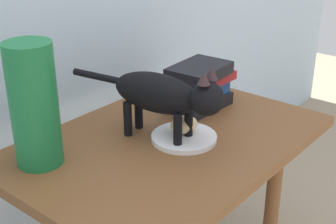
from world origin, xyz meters
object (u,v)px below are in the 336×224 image
Objects in this scene: cat at (166,95)px; book_stack at (199,86)px; plate at (184,137)px; bread_roll at (184,125)px; side_table at (168,164)px; green_vase at (34,105)px.

cat is 0.25m from book_stack.
plate is 2.27× the size of bread_roll.
book_stack is (0.23, 0.06, 0.16)m from side_table.
green_vase is (-0.30, 0.16, 0.02)m from cat.
green_vase is (-0.31, 0.16, 0.24)m from side_table.
bread_roll is 0.11m from cat.
book_stack is at bearing 15.50° from side_table.
book_stack is at bearing 14.70° from cat.
cat is at bearing -165.30° from book_stack.
side_table is at bearing -164.50° from book_stack.
plate is 0.38× the size of cat.
side_table is at bearing 137.31° from bread_roll.
bread_roll is 0.22m from book_stack.
book_stack is (0.19, 0.09, 0.03)m from bread_roll.
cat is (-0.03, 0.04, 0.13)m from plate.
book_stack reaches higher than plate.
green_vase is (-0.53, 0.10, 0.08)m from book_stack.
cat is 0.34m from green_vase.
bread_roll is (0.03, -0.03, 0.12)m from side_table.
cat is at bearing 143.19° from bread_roll.
plate is 0.24m from book_stack.
book_stack reaches higher than side_table.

